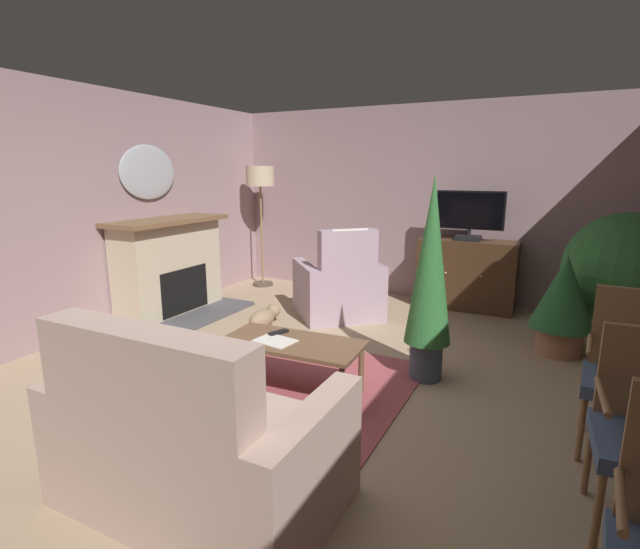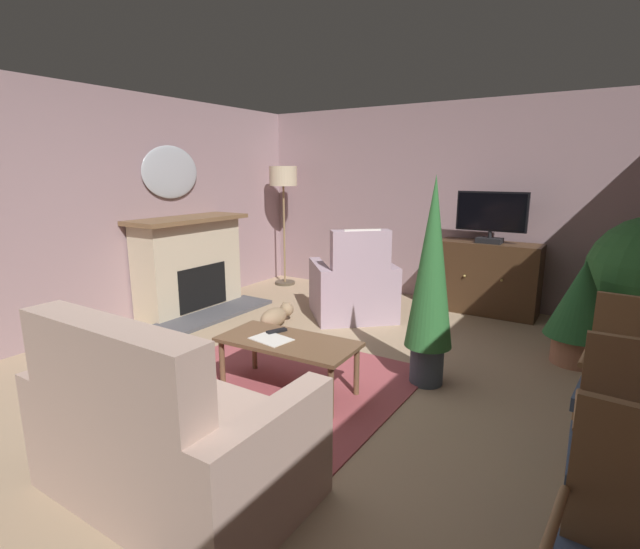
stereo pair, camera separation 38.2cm
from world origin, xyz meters
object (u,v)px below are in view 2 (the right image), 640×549
coffee_table (288,346)px  side_chair_mid_row (629,384)px  wall_mirror_oval (171,172)px  cat (276,316)px  folded_newspaper (271,339)px  television (491,216)px  armchair_near_window (353,289)px  tv_cabinet (487,280)px  potted_plant_on_hearth_side (581,307)px  potted_plant_tall_palm_by_window (431,275)px  floor_lamp (283,186)px  side_chair_beside_plant (626,447)px  sofa_floral (167,436)px  tv_remote (277,331)px  fireplace (191,266)px

coffee_table → side_chair_mid_row: side_chair_mid_row is taller
wall_mirror_oval → cat: wall_mirror_oval is taller
coffee_table → folded_newspaper: bearing=-153.0°
television → armchair_near_window: bearing=-142.3°
armchair_near_window → tv_cabinet: bearing=39.2°
armchair_near_window → potted_plant_on_hearth_side: 2.36m
wall_mirror_oval → potted_plant_tall_palm_by_window: (3.43, -0.40, -0.77)m
armchair_near_window → cat: (-0.57, -0.75, -0.23)m
coffee_table → floor_lamp: bearing=127.4°
side_chair_beside_plant → potted_plant_tall_palm_by_window: 1.83m
armchair_near_window → floor_lamp: size_ratio=0.72×
sofa_floral → armchair_near_window: (-0.69, 3.28, -0.01)m
tv_remote → cat: tv_remote is taller
potted_plant_on_hearth_side → side_chair_beside_plant: bearing=-81.4°
sofa_floral → side_chair_beside_plant: (2.00, 0.86, 0.17)m
tv_remote → potted_plant_on_hearth_side: bearing=-26.3°
fireplace → sofa_floral: 3.52m
wall_mirror_oval → cat: (1.50, 0.08, -1.57)m
tv_remote → side_chair_mid_row: side_chair_mid_row is taller
potted_plant_on_hearth_side → potted_plant_tall_palm_by_window: 1.54m
wall_mirror_oval → television: wall_mirror_oval is taller
wall_mirror_oval → armchair_near_window: (2.07, 0.83, -1.34)m
tv_cabinet → sofa_floral: 4.36m
potted_plant_tall_palm_by_window → cat: potted_plant_tall_palm_by_window is taller
tv_cabinet → coffee_table: (-0.77, -3.01, -0.03)m
tv_cabinet → armchair_near_window: bearing=-140.8°
sofa_floral → potted_plant_on_hearth_side: size_ratio=1.51×
cat → floor_lamp: bearing=124.1°
television → coffee_table: television is taller
side_chair_beside_plant → potted_plant_tall_palm_by_window: size_ratio=0.57×
television → folded_newspaper: bearing=-106.3°
fireplace → folded_newspaper: 2.52m
potted_plant_tall_palm_by_window → potted_plant_on_hearth_side: bearing=48.5°
tv_remote → folded_newspaper: bearing=-134.8°
fireplace → side_chair_beside_plant: size_ratio=1.60×
folded_newspaper → floor_lamp: 3.73m
potted_plant_on_hearth_side → coffee_table: bearing=-134.8°
wall_mirror_oval → floor_lamp: (0.39, 1.72, -0.19)m
tv_remote → cat: 1.48m
sofa_floral → fireplace: bearing=135.7°
fireplace → floor_lamp: (0.14, 1.72, 0.94)m
cat → potted_plant_on_hearth_side: bearing=12.3°
sofa_floral → armchair_near_window: bearing=101.9°
wall_mirror_oval → side_chair_beside_plant: wall_mirror_oval is taller
coffee_table → tv_remote: (-0.18, 0.09, 0.06)m
television → floor_lamp: floor_lamp is taller
fireplace → side_chair_beside_plant: bearing=-19.4°
wall_mirror_oval → potted_plant_on_hearth_side: wall_mirror_oval is taller
cat → side_chair_mid_row: bearing=-16.3°
tv_cabinet → coffee_table: size_ratio=1.06×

